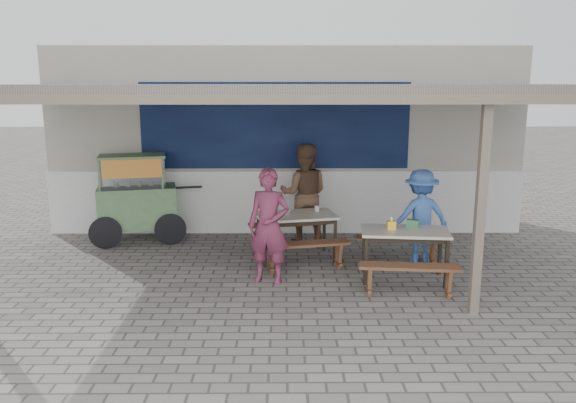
# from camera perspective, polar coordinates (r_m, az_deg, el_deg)

# --- Properties ---
(ground) EXTENTS (60.00, 60.00, 0.00)m
(ground) POSITION_cam_1_polar(r_m,az_deg,el_deg) (8.03, -0.17, -8.68)
(ground) COLOR slate
(ground) RESTS_ON ground
(back_wall) EXTENTS (9.00, 1.28, 3.50)m
(back_wall) POSITION_cam_1_polar(r_m,az_deg,el_deg) (11.15, -0.24, 6.24)
(back_wall) COLOR #AFAB9D
(back_wall) RESTS_ON ground
(warung_roof) EXTENTS (9.00, 4.21, 2.81)m
(warung_roof) POSITION_cam_1_polar(r_m,az_deg,el_deg) (8.41, -0.09, 11.17)
(warung_roof) COLOR #605952
(warung_roof) RESTS_ON ground
(table_left) EXTENTS (1.39, 1.00, 0.75)m
(table_left) POSITION_cam_1_polar(r_m,az_deg,el_deg) (9.10, 0.82, -1.78)
(table_left) COLOR beige
(table_left) RESTS_ON ground
(bench_left_street) EXTENTS (1.39, 0.55, 0.45)m
(bench_left_street) POSITION_cam_1_polar(r_m,az_deg,el_deg) (8.58, 1.77, -4.96)
(bench_left_street) COLOR brown
(bench_left_street) RESTS_ON ground
(bench_left_wall) EXTENTS (1.39, 0.55, 0.45)m
(bench_left_wall) POSITION_cam_1_polar(r_m,az_deg,el_deg) (9.79, -0.03, -2.83)
(bench_left_wall) COLOR brown
(bench_left_wall) RESTS_ON ground
(table_right) EXTENTS (1.31, 0.81, 0.75)m
(table_right) POSITION_cam_1_polar(r_m,az_deg,el_deg) (8.29, 11.77, -3.41)
(table_right) COLOR beige
(table_right) RESTS_ON ground
(bench_right_street) EXTENTS (1.37, 0.42, 0.45)m
(bench_right_street) POSITION_cam_1_polar(r_m,az_deg,el_deg) (7.73, 12.21, -7.17)
(bench_right_street) COLOR brown
(bench_right_street) RESTS_ON ground
(bench_right_wall) EXTENTS (1.37, 0.42, 0.45)m
(bench_right_wall) POSITION_cam_1_polar(r_m,az_deg,el_deg) (9.05, 11.22, -4.30)
(bench_right_wall) COLOR brown
(bench_right_wall) RESTS_ON ground
(vendor_cart) EXTENTS (1.88, 1.08, 1.58)m
(vendor_cart) POSITION_cam_1_polar(r_m,az_deg,el_deg) (10.44, -15.17, 0.65)
(vendor_cart) COLOR #658C5D
(vendor_cart) RESTS_ON ground
(patron_street_side) EXTENTS (0.69, 0.54, 1.66)m
(patron_street_side) POSITION_cam_1_polar(r_m,az_deg,el_deg) (8.00, -1.96, -2.52)
(patron_street_side) COLOR #65273E
(patron_street_side) RESTS_ON ground
(patron_wall_side) EXTENTS (0.93, 0.75, 1.80)m
(patron_wall_side) POSITION_cam_1_polar(r_m,az_deg,el_deg) (9.96, 1.65, 0.77)
(patron_wall_side) COLOR brown
(patron_wall_side) RESTS_ON ground
(patron_right_table) EXTENTS (1.05, 0.71, 1.50)m
(patron_right_table) POSITION_cam_1_polar(r_m,az_deg,el_deg) (9.18, 13.29, -1.46)
(patron_right_table) COLOR #3E69B7
(patron_right_table) RESTS_ON ground
(tissue_box) EXTENTS (0.13, 0.13, 0.12)m
(tissue_box) POSITION_cam_1_polar(r_m,az_deg,el_deg) (8.28, 10.45, -2.36)
(tissue_box) COLOR yellow
(tissue_box) RESTS_ON table_right
(donation_box) EXTENTS (0.20, 0.17, 0.12)m
(donation_box) POSITION_cam_1_polar(r_m,az_deg,el_deg) (8.43, 12.55, -2.21)
(donation_box) COLOR #306C3E
(donation_box) RESTS_ON table_right
(condiment_jar) EXTENTS (0.08, 0.08, 0.09)m
(condiment_jar) POSITION_cam_1_polar(r_m,az_deg,el_deg) (9.30, 2.96, -0.71)
(condiment_jar) COLOR beige
(condiment_jar) RESTS_ON table_left
(condiment_bowl) EXTENTS (0.22, 0.22, 0.04)m
(condiment_bowl) POSITION_cam_1_polar(r_m,az_deg,el_deg) (9.12, -0.28, -1.09)
(condiment_bowl) COLOR white
(condiment_bowl) RESTS_ON table_left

